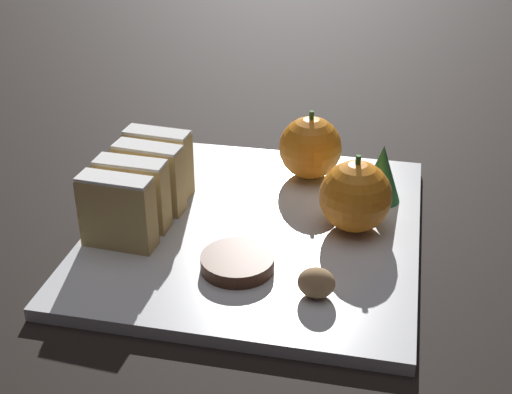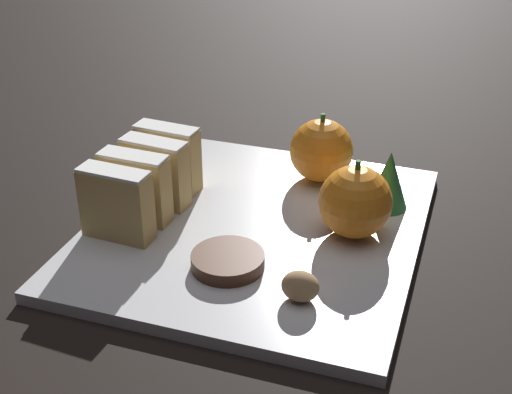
{
  "view_description": "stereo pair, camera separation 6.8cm",
  "coord_description": "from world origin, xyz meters",
  "px_view_note": "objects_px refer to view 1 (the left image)",
  "views": [
    {
      "loc": [
        0.12,
        -0.58,
        0.37
      ],
      "look_at": [
        0.0,
        0.0,
        0.04
      ],
      "focal_mm": 50.0,
      "sensor_mm": 36.0,
      "label": 1
    },
    {
      "loc": [
        0.19,
        -0.56,
        0.37
      ],
      "look_at": [
        0.0,
        0.0,
        0.04
      ],
      "focal_mm": 50.0,
      "sensor_mm": 36.0,
      "label": 2
    }
  ],
  "objects_px": {
    "orange_near": "(310,148)",
    "chocolate_cookie": "(235,262)",
    "orange_far": "(355,196)",
    "walnut": "(316,283)"
  },
  "relations": [
    {
      "from": "orange_near",
      "to": "orange_far",
      "type": "distance_m",
      "value": 0.12
    },
    {
      "from": "orange_near",
      "to": "walnut",
      "type": "xyz_separation_m",
      "value": [
        0.04,
        -0.22,
        -0.02
      ]
    },
    {
      "from": "chocolate_cookie",
      "to": "orange_far",
      "type": "bearing_deg",
      "value": 43.5
    },
    {
      "from": "orange_near",
      "to": "chocolate_cookie",
      "type": "distance_m",
      "value": 0.2
    },
    {
      "from": "orange_near",
      "to": "orange_far",
      "type": "bearing_deg",
      "value": -60.16
    },
    {
      "from": "orange_far",
      "to": "walnut",
      "type": "distance_m",
      "value": 0.12
    },
    {
      "from": "walnut",
      "to": "chocolate_cookie",
      "type": "height_order",
      "value": "walnut"
    },
    {
      "from": "walnut",
      "to": "chocolate_cookie",
      "type": "distance_m",
      "value": 0.08
    },
    {
      "from": "orange_far",
      "to": "walnut",
      "type": "relative_size",
      "value": 2.43
    },
    {
      "from": "orange_near",
      "to": "orange_far",
      "type": "xyz_separation_m",
      "value": [
        0.06,
        -0.1,
        0.0
      ]
    }
  ]
}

